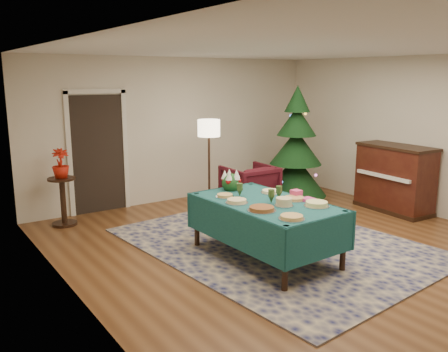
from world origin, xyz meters
TOP-DOWN VIEW (x-y plane):
  - room_shell at (0.00, 0.00)m, footprint 7.00×7.00m
  - doorway at (-1.60, 3.48)m, footprint 1.08×0.04m
  - rug at (-0.17, 0.43)m, footprint 3.54×4.45m
  - buffet_table at (-0.62, 0.11)m, footprint 1.21×2.01m
  - platter_0 at (-0.87, -0.65)m, footprint 0.30×0.30m
  - platter_1 at (-0.25, -0.43)m, footprint 0.32×0.32m
  - platter_2 at (-0.93, -0.20)m, footprint 0.35×0.35m
  - platter_3 at (-0.57, -0.18)m, footprint 0.24×0.24m
  - platter_4 at (-0.27, -0.04)m, footprint 0.30×0.30m
  - platter_5 at (-0.97, 0.26)m, footprint 0.29×0.29m
  - platter_6 at (-0.27, 0.42)m, footprint 0.29×0.29m
  - platter_7 at (-0.92, 0.60)m, footprint 0.24×0.24m
  - goblet_0 at (-0.74, 0.52)m, footprint 0.08×0.08m
  - goblet_1 at (-0.40, 0.10)m, footprint 0.08×0.08m
  - goblet_2 at (-0.62, 0.00)m, footprint 0.08×0.08m
  - napkin_stack at (-0.15, -0.18)m, footprint 0.16×0.16m
  - gift_box at (-0.15, 0.04)m, footprint 0.13×0.13m
  - centerpiece at (-0.61, 0.88)m, footprint 0.28×0.28m
  - armchair at (0.73, 2.20)m, footprint 0.87×0.82m
  - floor_lamp at (0.05, 2.49)m, footprint 0.39×0.39m
  - side_table at (-2.37, 3.04)m, footprint 0.43×0.43m
  - potted_plant at (-2.37, 3.04)m, footprint 0.26×0.46m
  - christmas_tree at (1.76, 2.11)m, footprint 1.48×1.48m
  - piano at (2.70, 0.57)m, footprint 0.73×1.40m

SIDE VIEW (x-z plane):
  - rug at x=-0.17m, z-range 0.00..0.02m
  - side_table at x=-2.37m, z-range -0.01..0.77m
  - armchair at x=0.73m, z-range 0.00..0.86m
  - piano at x=2.70m, z-range -0.01..1.16m
  - buffet_table at x=-0.62m, z-range 0.23..1.00m
  - platter_6 at x=-0.27m, z-range 0.77..0.81m
  - platter_7 at x=-0.92m, z-range 0.77..0.81m
  - platter_4 at x=-0.27m, z-range 0.77..0.81m
  - napkin_stack at x=-0.15m, z-range 0.77..0.81m
  - platter_0 at x=-0.87m, z-range 0.77..0.82m
  - platter_2 at x=-0.93m, z-range 0.77..0.82m
  - platter_5 at x=-0.97m, z-range 0.77..0.82m
  - platter_1 at x=-0.25m, z-range 0.77..0.83m
  - platter_3 at x=-0.57m, z-range 0.77..0.87m
  - gift_box at x=-0.15m, z-range 0.77..0.87m
  - goblet_0 at x=-0.74m, z-range 0.78..0.95m
  - goblet_1 at x=-0.40m, z-range 0.78..0.95m
  - goblet_2 at x=-0.62m, z-range 0.78..0.95m
  - centerpiece at x=-0.61m, z-range 0.74..1.06m
  - potted_plant at x=-2.37m, z-range 0.78..1.04m
  - christmas_tree at x=1.76m, z-range -0.11..2.08m
  - doorway at x=-1.60m, z-range 0.02..2.18m
  - room_shell at x=0.00m, z-range -2.15..4.85m
  - floor_lamp at x=0.05m, z-range 0.56..2.18m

